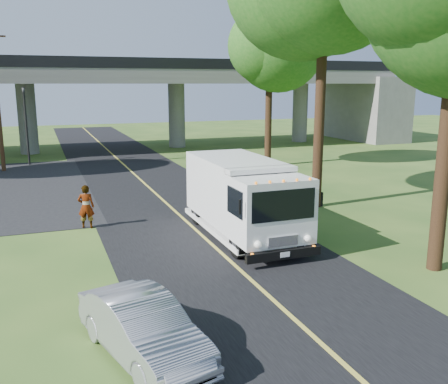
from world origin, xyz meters
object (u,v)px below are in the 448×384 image
traffic_signal (26,117)px  tree_right_far (274,37)px  step_van (243,196)px  silver_sedan (143,328)px  pedestrian (86,207)px

traffic_signal → tree_right_far: size_ratio=0.47×
step_van → silver_sedan: size_ratio=1.75×
traffic_signal → pedestrian: 17.23m
traffic_signal → pedestrian: size_ratio=3.09×
pedestrian → step_van: bearing=164.2°
traffic_signal → silver_sedan: traffic_signal is taller
traffic_signal → silver_sedan: (2.38, -26.80, -2.58)m
tree_right_far → step_van: bearing=-119.5°
step_van → pedestrian: (-5.17, 3.08, -0.67)m
step_van → pedestrian: size_ratio=3.93×
tree_right_far → silver_sedan: bearing=-121.8°
traffic_signal → tree_right_far: (15.21, -6.16, 5.10)m
tree_right_far → pedestrian: size_ratio=6.53×
traffic_signal → silver_sedan: 27.03m
pedestrian → traffic_signal: bearing=-67.6°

